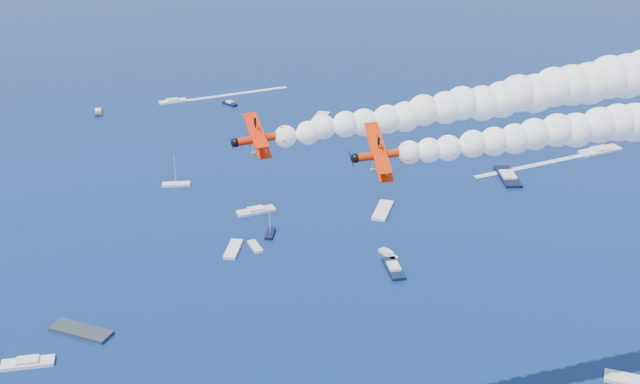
% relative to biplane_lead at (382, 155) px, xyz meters
% --- Properties ---
extents(biplane_lead, '(10.54, 11.59, 8.34)m').
position_rel_biplane_lead_xyz_m(biplane_lead, '(0.00, 0.00, 0.00)').
color(biplane_lead, red).
extents(biplane_trail, '(10.55, 11.37, 6.83)m').
position_rel_biplane_lead_xyz_m(biplane_trail, '(-15.13, -0.09, 0.26)').
color(biplane_trail, red).
extents(smoke_trail_trail, '(72.19, 66.32, 12.37)m').
position_rel_biplane_lead_xyz_m(smoke_trail_trail, '(13.73, 18.28, 2.90)').
color(smoke_trail_trail, white).
extents(spectator_boats, '(231.32, 151.85, 0.70)m').
position_rel_biplane_lead_xyz_m(spectator_boats, '(-21.93, 91.11, -55.83)').
color(spectator_boats, silver).
rests_on(spectator_boats, ground).
extents(boat_wakes, '(189.56, 145.60, 0.04)m').
position_rel_biplane_lead_xyz_m(boat_wakes, '(-6.62, 117.15, -56.15)').
color(boat_wakes, white).
rests_on(boat_wakes, ground).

